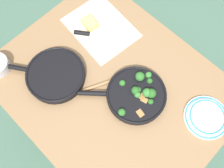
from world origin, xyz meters
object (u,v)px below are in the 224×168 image
wooden_spoon (87,89)px  cheese_block (90,23)px  skillet_broccoli (136,94)px  grater_knife (93,35)px  dinner_plate_stack (207,117)px  skillet_eggs (55,75)px

wooden_spoon → cheese_block: (0.27, -0.27, 0.01)m
skillet_broccoli → grater_knife: bearing=-55.6°
wooden_spoon → dinner_plate_stack: bearing=145.6°
wooden_spoon → dinner_plate_stack: (-0.51, -0.30, 0.01)m
dinner_plate_stack → skillet_broccoli: bearing=26.4°
wooden_spoon → dinner_plate_stack: dinner_plate_stack is taller
wooden_spoon → skillet_eggs: bearing=-43.2°
wooden_spoon → cheese_block: 0.38m
skillet_eggs → wooden_spoon: 0.17m
skillet_eggs → dinner_plate_stack: (-0.67, -0.36, -0.01)m
skillet_eggs → grater_knife: size_ratio=1.46×
dinner_plate_stack → wooden_spoon: bearing=30.5°
dinner_plate_stack → skillet_eggs: bearing=28.5°
skillet_broccoli → dinner_plate_stack: bearing=163.9°
grater_knife → cheese_block: (0.06, -0.03, 0.01)m
wooden_spoon → dinner_plate_stack: 0.59m
skillet_eggs → cheese_block: bearing=-106.6°
skillet_broccoli → wooden_spoon: skillet_broccoli is taller
skillet_broccoli → cheese_block: (0.46, -0.12, -0.01)m
grater_knife → cheese_block: cheese_block is taller
skillet_eggs → wooden_spoon: size_ratio=1.05×
skillet_eggs → dinner_plate_stack: 0.76m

